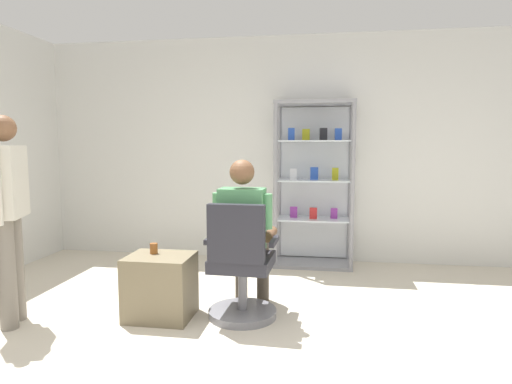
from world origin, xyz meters
The scene contains 7 objects.
back_wall centered at (0.00, 3.00, 1.35)m, with size 6.00×0.10×2.70m, color silver.
display_cabinet_main centered at (0.40, 2.76, 0.97)m, with size 0.90×0.45×1.90m.
office_chair centered at (-0.13, 1.01, 0.39)m, with size 0.57×0.56×0.96m.
seated_shopkeeper centered at (-0.13, 1.17, 0.71)m, with size 0.50×0.57×1.29m.
storage_crate centered at (-0.79, 0.95, 0.26)m, with size 0.52×0.43×0.52m, color #72664C.
tea_glass centered at (-0.86, 1.00, 0.56)m, with size 0.06×0.06×0.09m, color brown.
standing_customer centered at (-1.89, 0.64, 0.93)m, with size 0.33×0.50×1.63m.
Camera 1 is at (0.51, -2.31, 1.40)m, focal length 30.38 mm.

